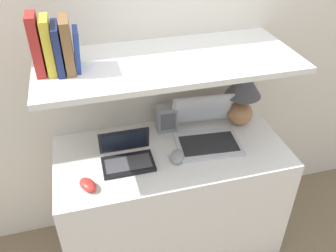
# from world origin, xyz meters

# --- Properties ---
(wall_back) EXTENTS (6.00, 0.05, 2.40)m
(wall_back) POSITION_xyz_m (0.00, 0.65, 1.20)
(wall_back) COLOR silver
(wall_back) RESTS_ON ground_plane
(desk) EXTENTS (1.24, 0.59, 0.78)m
(desk) POSITION_xyz_m (0.00, 0.29, 0.39)
(desk) COLOR white
(desk) RESTS_ON ground_plane
(back_riser) EXTENTS (1.24, 0.04, 1.25)m
(back_riser) POSITION_xyz_m (0.00, 0.61, 0.63)
(back_riser) COLOR silver
(back_riser) RESTS_ON ground_plane
(shelf) EXTENTS (1.24, 0.53, 0.03)m
(shelf) POSITION_xyz_m (0.00, 0.36, 1.27)
(shelf) COLOR white
(shelf) RESTS_ON back_riser
(table_lamp) EXTENTS (0.20, 0.20, 0.35)m
(table_lamp) POSITION_xyz_m (0.46, 0.45, 0.98)
(table_lamp) COLOR #B27A4C
(table_lamp) RESTS_ON desk
(laptop_large) EXTENTS (0.37, 0.37, 0.24)m
(laptop_large) POSITION_xyz_m (0.21, 0.34, 0.82)
(laptop_large) COLOR silver
(laptop_large) RESTS_ON desk
(laptop_small) EXTENTS (0.26, 0.19, 0.16)m
(laptop_small) POSITION_xyz_m (-0.25, 0.27, 0.81)
(laptop_small) COLOR black
(laptop_small) RESTS_ON desk
(computer_mouse) EXTENTS (0.10, 0.12, 0.04)m
(computer_mouse) POSITION_xyz_m (0.01, 0.22, 0.80)
(computer_mouse) COLOR #99999E
(computer_mouse) RESTS_ON desk
(second_mouse) EXTENTS (0.11, 0.12, 0.04)m
(second_mouse) POSITION_xyz_m (-0.46, 0.13, 0.80)
(second_mouse) COLOR red
(second_mouse) RESTS_ON desk
(router_box) EXTENTS (0.11, 0.08, 0.15)m
(router_box) POSITION_xyz_m (0.02, 0.49, 0.85)
(router_box) COLOR gray
(router_box) RESTS_ON desk
(book_red) EXTENTS (0.04, 0.12, 0.26)m
(book_red) POSITION_xyz_m (-0.57, 0.36, 1.41)
(book_red) COLOR #A82823
(book_red) RESTS_ON shelf
(book_yellow) EXTENTS (0.04, 0.13, 0.24)m
(book_yellow) POSITION_xyz_m (-0.52, 0.36, 1.40)
(book_yellow) COLOR gold
(book_yellow) RESTS_ON shelf
(book_navy) EXTENTS (0.03, 0.17, 0.21)m
(book_navy) POSITION_xyz_m (-0.49, 0.36, 1.38)
(book_navy) COLOR navy
(book_navy) RESTS_ON shelf
(book_brown) EXTENTS (0.04, 0.16, 0.23)m
(book_brown) POSITION_xyz_m (-0.45, 0.36, 1.40)
(book_brown) COLOR brown
(book_brown) RESTS_ON shelf
(book_blue) EXTENTS (0.03, 0.12, 0.18)m
(book_blue) POSITION_xyz_m (-0.41, 0.36, 1.37)
(book_blue) COLOR #284293
(book_blue) RESTS_ON shelf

